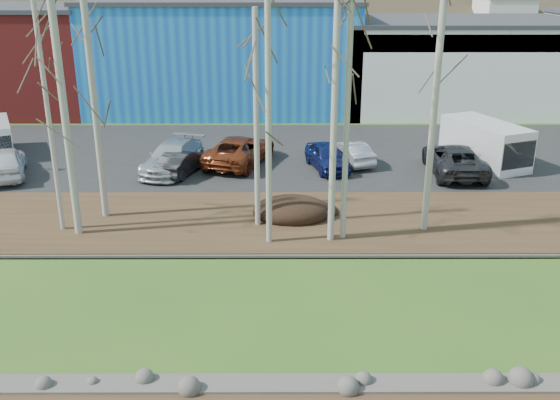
{
  "coord_description": "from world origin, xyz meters",
  "views": [
    {
      "loc": [
        -1.88,
        -10.74,
        10.45
      ],
      "look_at": [
        -1.82,
        10.59,
        2.5
      ],
      "focal_mm": 40.0,
      "sensor_mm": 36.0,
      "label": 1
    }
  ],
  "objects_px": {
    "car_5": "(350,152)",
    "car_3": "(173,157)",
    "car_2": "(240,150)",
    "car_0": "(5,162)",
    "car_4": "(327,156)",
    "car_1": "(181,162)",
    "car_6": "(454,159)",
    "van_white": "(488,144)"
  },
  "relations": [
    {
      "from": "car_5",
      "to": "car_3",
      "type": "bearing_deg",
      "value": -12.32
    },
    {
      "from": "car_2",
      "to": "car_3",
      "type": "xyz_separation_m",
      "value": [
        -3.54,
        -1.33,
        -0.02
      ]
    },
    {
      "from": "car_0",
      "to": "car_4",
      "type": "relative_size",
      "value": 1.15
    },
    {
      "from": "car_3",
      "to": "car_1",
      "type": "bearing_deg",
      "value": -28.88
    },
    {
      "from": "car_3",
      "to": "car_4",
      "type": "distance_m",
      "value": 8.35
    },
    {
      "from": "car_6",
      "to": "van_white",
      "type": "xyz_separation_m",
      "value": [
        2.25,
        1.63,
        0.38
      ]
    },
    {
      "from": "car_2",
      "to": "car_5",
      "type": "distance_m",
      "value": 6.17
    },
    {
      "from": "car_0",
      "to": "car_5",
      "type": "relative_size",
      "value": 1.22
    },
    {
      "from": "car_3",
      "to": "car_4",
      "type": "height_order",
      "value": "car_3"
    },
    {
      "from": "car_1",
      "to": "van_white",
      "type": "distance_m",
      "value": 16.87
    },
    {
      "from": "car_3",
      "to": "car_4",
      "type": "bearing_deg",
      "value": 16.22
    },
    {
      "from": "car_5",
      "to": "van_white",
      "type": "distance_m",
      "value": 7.63
    },
    {
      "from": "car_4",
      "to": "van_white",
      "type": "bearing_deg",
      "value": -8.29
    },
    {
      "from": "car_1",
      "to": "car_2",
      "type": "xyz_separation_m",
      "value": [
        3.01,
        1.82,
        0.16
      ]
    },
    {
      "from": "car_1",
      "to": "car_6",
      "type": "bearing_deg",
      "value": -162.67
    },
    {
      "from": "car_4",
      "to": "car_5",
      "type": "distance_m",
      "value": 1.73
    },
    {
      "from": "car_2",
      "to": "van_white",
      "type": "bearing_deg",
      "value": -162.2
    },
    {
      "from": "car_1",
      "to": "car_4",
      "type": "distance_m",
      "value": 7.86
    },
    {
      "from": "car_4",
      "to": "car_1",
      "type": "bearing_deg",
      "value": 172.43
    },
    {
      "from": "car_3",
      "to": "van_white",
      "type": "relative_size",
      "value": 0.92
    },
    {
      "from": "car_1",
      "to": "car_6",
      "type": "xyz_separation_m",
      "value": [
        14.53,
        0.05,
        0.15
      ]
    },
    {
      "from": "car_2",
      "to": "car_6",
      "type": "relative_size",
      "value": 1.01
    },
    {
      "from": "car_6",
      "to": "van_white",
      "type": "relative_size",
      "value": 0.98
    },
    {
      "from": "car_3",
      "to": "car_6",
      "type": "height_order",
      "value": "car_6"
    },
    {
      "from": "car_4",
      "to": "van_white",
      "type": "height_order",
      "value": "van_white"
    },
    {
      "from": "car_3",
      "to": "car_5",
      "type": "distance_m",
      "value": 9.81
    },
    {
      "from": "car_5",
      "to": "van_white",
      "type": "xyz_separation_m",
      "value": [
        7.61,
        -0.23,
        0.53
      ]
    },
    {
      "from": "car_1",
      "to": "van_white",
      "type": "xyz_separation_m",
      "value": [
        16.78,
        1.67,
        0.53
      ]
    },
    {
      "from": "car_4",
      "to": "van_white",
      "type": "xyz_separation_m",
      "value": [
        8.96,
        0.84,
        0.47
      ]
    },
    {
      "from": "car_3",
      "to": "car_5",
      "type": "bearing_deg",
      "value": 22.15
    },
    {
      "from": "car_0",
      "to": "car_1",
      "type": "distance_m",
      "value": 9.14
    },
    {
      "from": "car_0",
      "to": "car_4",
      "type": "bearing_deg",
      "value": 165.07
    },
    {
      "from": "car_0",
      "to": "car_3",
      "type": "bearing_deg",
      "value": 167.09
    },
    {
      "from": "car_4",
      "to": "car_3",
      "type": "bearing_deg",
      "value": 168.71
    },
    {
      "from": "car_2",
      "to": "car_5",
      "type": "xyz_separation_m",
      "value": [
        6.16,
        0.09,
        -0.15
      ]
    },
    {
      "from": "car_1",
      "to": "van_white",
      "type": "height_order",
      "value": "van_white"
    },
    {
      "from": "car_2",
      "to": "van_white",
      "type": "xyz_separation_m",
      "value": [
        13.77,
        -0.14,
        0.38
      ]
    },
    {
      "from": "car_6",
      "to": "car_4",
      "type": "bearing_deg",
      "value": -5.37
    },
    {
      "from": "car_0",
      "to": "van_white",
      "type": "bearing_deg",
      "value": 165.39
    },
    {
      "from": "car_5",
      "to": "car_4",
      "type": "bearing_deg",
      "value": 17.66
    },
    {
      "from": "car_1",
      "to": "van_white",
      "type": "relative_size",
      "value": 0.67
    },
    {
      "from": "car_5",
      "to": "van_white",
      "type": "height_order",
      "value": "van_white"
    }
  ]
}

